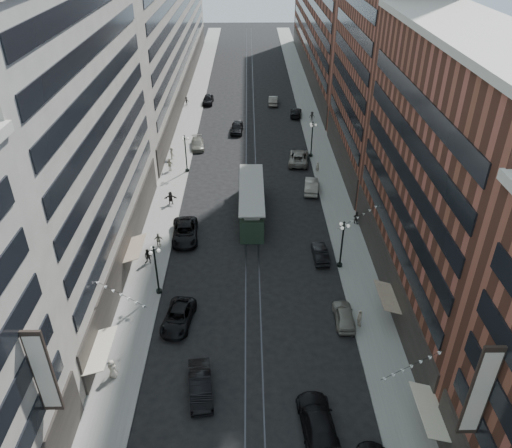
{
  "coord_description": "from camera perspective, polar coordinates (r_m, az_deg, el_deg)",
  "views": [
    {
      "loc": [
        -0.26,
        -10.07,
        31.83
      ],
      "look_at": [
        0.39,
        32.75,
        5.0
      ],
      "focal_mm": 35.0,
      "sensor_mm": 36.0,
      "label": 1
    }
  ],
  "objects": [
    {
      "name": "pedestrian_8",
      "position": [
        72.22,
        7.03,
        6.46
      ],
      "size": [
        0.62,
        0.47,
        1.52
      ],
      "primitive_type": "imported",
      "rotation": [
        0.0,
        0.0,
        3.35
      ],
      "color": "#A19985",
      "rests_on": "sidewalk_east"
    },
    {
      "name": "lamppost_sw_far",
      "position": [
        48.53,
        -11.35,
        -4.98
      ],
      "size": [
        1.03,
        1.14,
        5.52
      ],
      "color": "black",
      "rests_on": "sidewalk_west"
    },
    {
      "name": "pedestrian_6",
      "position": [
        73.03,
        -9.82,
        6.68
      ],
      "size": [
        1.18,
        0.75,
        1.87
      ],
      "primitive_type": "imported",
      "rotation": [
        0.0,
        0.0,
        2.89
      ],
      "color": "#AAA48D",
      "rests_on": "sidewalk_west"
    },
    {
      "name": "car_extra_0",
      "position": [
        67.19,
        6.35,
        4.38
      ],
      "size": [
        2.42,
        5.22,
        1.66
      ],
      "primitive_type": "imported",
      "rotation": [
        0.0,
        0.0,
        3.01
      ],
      "color": "gray",
      "rests_on": "ground"
    },
    {
      "name": "pedestrian_4",
      "position": [
        46.31,
        11.75,
        -10.5
      ],
      "size": [
        0.52,
        1.04,
        1.73
      ],
      "primitive_type": "imported",
      "rotation": [
        0.0,
        0.0,
        1.51
      ],
      "color": "beige",
      "rests_on": "sidewalk_east"
    },
    {
      "name": "car_7",
      "position": [
        57.47,
        -8.12,
        -0.92
      ],
      "size": [
        3.32,
        6.35,
        1.71
      ],
      "primitive_type": "imported",
      "rotation": [
        0.0,
        0.0,
        0.08
      ],
      "color": "black",
      "rests_on": "ground"
    },
    {
      "name": "streetcar",
      "position": [
        61.02,
        -0.51,
        2.48
      ],
      "size": [
        2.95,
        13.35,
        3.69
      ],
      "color": "#243829",
      "rests_on": "ground"
    },
    {
      "name": "pedestrian_5",
      "position": [
        64.35,
        -9.74,
        2.95
      ],
      "size": [
        1.63,
        0.59,
        1.72
      ],
      "primitive_type": "imported",
      "rotation": [
        0.0,
        0.0,
        0.08
      ],
      "color": "black",
      "rests_on": "sidewalk_west"
    },
    {
      "name": "building_west_far",
      "position": [
        109.02,
        -10.43,
        21.65
      ],
      "size": [
        8.0,
        90.0,
        26.0
      ],
      "primitive_type": "cube",
      "color": "#ACA598",
      "rests_on": "ground"
    },
    {
      "name": "pedestrian_extra_0",
      "position": [
        76.77,
        -9.58,
        7.99
      ],
      "size": [
        1.08,
        1.26,
        1.84
      ],
      "primitive_type": "imported",
      "rotation": [
        0.0,
        0.0,
        2.17
      ],
      "color": "#A59C88",
      "rests_on": "sidewalk_west"
    },
    {
      "name": "building_east_mid",
      "position": [
        46.27,
        21.2,
        4.39
      ],
      "size": [
        8.0,
        30.0,
        24.0
      ],
      "primitive_type": "cube",
      "color": "brown",
      "rests_on": "ground"
    },
    {
      "name": "pedestrian_9",
      "position": [
        91.58,
        6.42,
        12.16
      ],
      "size": [
        1.1,
        0.65,
        1.59
      ],
      "primitive_type": "imported",
      "rotation": [
        0.0,
        0.0,
        0.24
      ],
      "color": "black",
      "rests_on": "sidewalk_east"
    },
    {
      "name": "car_13",
      "position": [
        86.06,
        -2.2,
        10.94
      ],
      "size": [
        2.31,
        5.1,
        1.7
      ],
      "primitive_type": "imported",
      "rotation": [
        0.0,
        0.0,
        -0.06
      ],
      "color": "black",
      "rests_on": "ground"
    },
    {
      "name": "car_9",
      "position": [
        100.67,
        -5.51,
        13.98
      ],
      "size": [
        2.1,
        4.87,
        1.64
      ],
      "primitive_type": "imported",
      "rotation": [
        0.0,
        0.0,
        -0.04
      ],
      "color": "black",
      "rests_on": "ground"
    },
    {
      "name": "lamppost_se_far",
      "position": [
        51.82,
        9.81,
        -2.15
      ],
      "size": [
        1.03,
        1.14,
        5.52
      ],
      "color": "black",
      "rests_on": "sidewalk_east"
    },
    {
      "name": "lamppost_se_mid",
      "position": [
        76.32,
        6.41,
        9.75
      ],
      "size": [
        1.03,
        1.14,
        5.52
      ],
      "color": "black",
      "rests_on": "sidewalk_east"
    },
    {
      "name": "car_6",
      "position": [
        38.68,
        7.05,
        -21.51
      ],
      "size": [
        2.93,
        6.07,
        1.71
      ],
      "primitive_type": "imported",
      "rotation": [
        0.0,
        0.0,
        3.23
      ],
      "color": "black",
      "rests_on": "ground"
    },
    {
      "name": "pedestrian_7",
      "position": [
        60.64,
        11.39,
        0.75
      ],
      "size": [
        0.87,
        0.8,
        1.58
      ],
      "primitive_type": "imported",
      "rotation": [
        0.0,
        0.0,
        2.51
      ],
      "color": "black",
      "rests_on": "sidewalk_east"
    },
    {
      "name": "car_8",
      "position": [
        80.45,
        -6.69,
        9.08
      ],
      "size": [
        2.51,
        4.99,
        1.39
      ],
      "primitive_type": "imported",
      "rotation": [
        0.0,
        0.0,
        0.12
      ],
      "color": "slate",
      "rests_on": "ground"
    },
    {
      "name": "building_west_mid",
      "position": [
        49.53,
        -20.81,
        8.85
      ],
      "size": [
        8.0,
        36.0,
        28.0
      ],
      "primitive_type": "cube",
      "color": "#ACA598",
      "rests_on": "ground"
    },
    {
      "name": "sidewalk_west",
      "position": [
        86.81,
        -8.04,
        10.29
      ],
      "size": [
        4.0,
        180.0,
        0.15
      ],
      "primitive_type": "cube",
      "color": "gray",
      "rests_on": "ground"
    },
    {
      "name": "pedestrian_extra_1",
      "position": [
        56.29,
        -11.07,
        -1.82
      ],
      "size": [
        1.04,
        0.54,
        1.72
      ],
      "primitive_type": "imported",
      "rotation": [
        0.0,
        0.0,
        3.22
      ],
      "color": "#A29D86",
      "rests_on": "sidewalk_west"
    },
    {
      "name": "car_2",
      "position": [
        46.42,
        -8.89,
        -10.49
      ],
      "size": [
        3.13,
        5.54,
        1.46
      ],
      "primitive_type": "imported",
      "rotation": [
        0.0,
        0.0,
        -0.14
      ],
      "color": "black",
      "rests_on": "ground"
    },
    {
      "name": "ground",
      "position": [
        76.96,
        -0.6,
        7.63
      ],
      "size": [
        220.0,
        220.0,
        0.0
      ],
      "primitive_type": "plane",
      "color": "black",
      "rests_on": "ground"
    },
    {
      "name": "pedestrian_1",
      "position": [
        42.83,
        -16.1,
        -15.61
      ],
      "size": [
        0.96,
        0.72,
        1.75
      ],
      "primitive_type": "imported",
      "rotation": [
        0.0,
        0.0,
        2.82
      ],
      "color": "beige",
      "rests_on": "sidewalk_west"
    },
    {
      "name": "pedestrian_2",
      "position": [
        53.9,
        -12.22,
        -3.65
      ],
      "size": [
        0.9,
        0.59,
        1.73
      ],
      "primitive_type": "imported",
      "rotation": [
        0.0,
        0.0,
        -0.16
      ],
      "color": "black",
      "rests_on": "sidewalk_west"
    },
    {
      "name": "lamppost_sw_mid",
      "position": [
        71.69,
        -8.04,
        8.11
      ],
      "size": [
        1.03,
        1.14,
        5.52
      ],
      "color": "black",
      "rests_on": "sidewalk_west"
    },
    {
      "name": "rail_west",
      "position": [
        86.16,
        -1.11,
        10.39
      ],
      "size": [
        0.12,
        180.0,
        0.02
      ],
      "primitive_type": "cube",
      "color": "#2D2D33",
      "rests_on": "ground"
    },
    {
      "name": "building_east_far",
      "position": [
        118.04,
        8.16,
        22.11
      ],
      "size": [
        8.0,
        72.0,
        24.0
      ],
      "primitive_type": "cube",
      "color": "brown",
      "rests_on": "ground"
    },
    {
      "name": "car_12",
      "position": [
        93.83,
        4.59,
        12.6
      ],
      "size": [
        2.56,
        5.14,
        1.43
      ],
      "primitive_type": "imported",
      "rotation": [
        0.0,
        0.0,
        3.03
      ],
      "color": "black",
      "rests_on": "ground"
    },
    {
      "name": "building_east_tower",
      "position": [
        69.14,
        14.71,
        22.12
      ],
      "size": [
        8.0,
        26.0,
        42.0
      ],
      "primitive_type": "cube",
      "color": "brown",
      "rests_on": "ground"
    },
    {
      "name": "car_5",
      "position": [
        40.73,
        -6.37,
        -17.82
      ],
      "size": [
        2.37,
        5.14,
        1.63
      ],
      "primitive_type": "imported",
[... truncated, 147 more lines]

